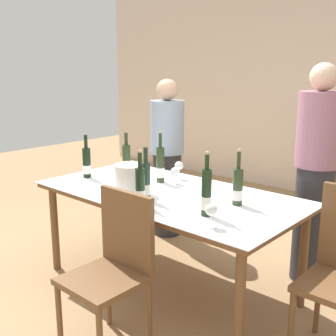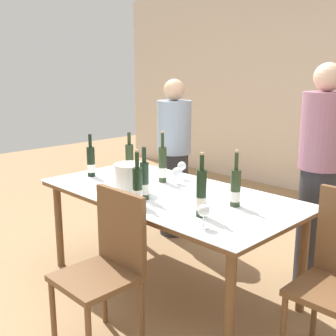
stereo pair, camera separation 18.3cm
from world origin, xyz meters
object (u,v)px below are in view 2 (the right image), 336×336
Objects in this scene: dining_table at (168,200)px; wine_glass_2 at (182,167)px; wine_bottle_4 at (130,162)px; chair_near_front at (108,260)px; wine_glass_1 at (177,173)px; wine_bottle_1 at (137,187)px; wine_glass_0 at (204,212)px; ice_bucket at (131,178)px; person_guest_left at (320,178)px; wine_bottle_6 at (235,188)px; wine_bottle_5 at (144,181)px; wine_bottle_3 at (163,165)px; person_host at (174,159)px; wine_bottle_0 at (201,194)px; wine_bottle_2 at (91,162)px.

wine_glass_2 reaches higher than dining_table.
chair_near_front is (0.71, -0.77, -0.35)m from wine_bottle_4.
wine_bottle_4 is at bearing -156.04° from wine_glass_1.
wine_glass_0 is (0.58, -0.00, -0.03)m from wine_bottle_1.
person_guest_left is at bearing 48.02° from ice_bucket.
wine_bottle_1 is at bearing -78.58° from dining_table.
wine_bottle_6 is 0.93m from chair_near_front.
wine_bottle_5 is at bearing -10.21° from ice_bucket.
dining_table is at bearing 48.09° from ice_bucket.
chair_near_front is (0.23, -0.73, -0.15)m from dining_table.
wine_bottle_1 is 0.68m from wine_bottle_4.
chair_near_front is at bearing -62.73° from wine_bottle_3.
wine_bottle_1 reaches higher than wine_glass_2.
person_host is at bearing 139.65° from wine_glass_2.
wine_bottle_1 is 2.54× the size of wine_glass_2.
wine_bottle_0 is 1.03m from wine_bottle_4.
wine_glass_0 is at bearing -44.68° from wine_bottle_0.
wine_bottle_0 reaches higher than ice_bucket.
wine_bottle_4 is (-0.25, -0.13, 0.00)m from wine_bottle_3.
dining_table is 5.28× the size of wine_bottle_1.
wine_bottle_4 reaches higher than wine_glass_1.
wine_bottle_3 reaches higher than chair_near_front.
wine_bottle_0 is at bearing -95.12° from wine_bottle_6.
wine_bottle_2 is (-0.86, 0.22, -0.00)m from wine_bottle_1.
wine_bottle_2 reaches higher than wine_glass_2.
wine_bottle_5 is at bearing 114.33° from chair_near_front.
ice_bucket is 0.74m from chair_near_front.
chair_near_front is at bearing -70.02° from wine_glass_1.
wine_bottle_1 reaches higher than wine_glass_0.
wine_bottle_0 is 0.31m from wine_bottle_6.
chair_near_front reaches higher than wine_glass_0.
person_guest_left reaches higher than wine_bottle_4.
ice_bucket is 1.74× the size of wine_glass_0.
wine_bottle_4 is 0.81m from person_host.
wine_glass_1 is 0.08× the size of person_guest_left.
person_guest_left is (0.68, 1.19, -0.04)m from wine_bottle_1.
ice_bucket reaches higher than dining_table.
wine_glass_1 is (0.07, 0.41, -0.02)m from ice_bucket.
wine_glass_1 is at bearing 104.88° from wine_bottle_5.
person_guest_left reaches higher than wine_bottle_1.
wine_bottle_1 is at bearing -69.72° from wine_glass_2.
ice_bucket is at bearing -158.33° from wine_bottle_6.
wine_bottle_0 is 0.84m from wine_bottle_3.
wine_bottle_1 reaches higher than dining_table.
wine_glass_2 is (-0.00, 0.54, -0.01)m from ice_bucket.
wine_bottle_0 is at bearing -23.53° from dining_table.
wine_bottle_5 is at bearing -29.30° from wine_bottle_4.
wine_bottle_3 is 0.44× the size of chair_near_front.
wine_bottle_2 is at bearing -153.57° from wine_glass_1.
wine_bottle_2 is 0.38× the size of chair_near_front.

